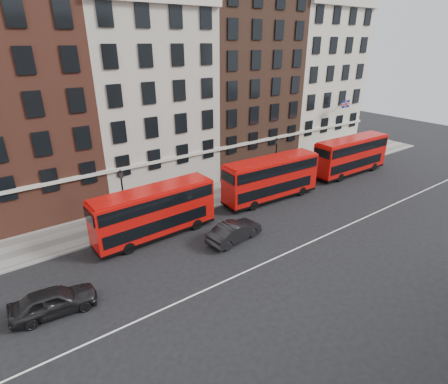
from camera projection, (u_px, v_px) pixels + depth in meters
ground at (248, 251)px, 27.58m from camera, size 120.00×120.00×0.00m
pavement at (183, 204)px, 35.38m from camera, size 80.00×5.00×0.15m
kerb at (195, 213)px, 33.51m from camera, size 80.00×0.30×0.16m
road_centre_line at (265, 263)px, 26.09m from camera, size 70.00×0.12×0.01m
building_terrace at (141, 93)px, 36.67m from camera, size 64.00×11.95×22.00m
bus_b at (154, 211)px, 28.73m from camera, size 10.47×2.87×4.36m
bus_c at (271, 178)px, 35.63m from camera, size 10.77×3.10×4.48m
bus_d at (351, 155)px, 42.66m from camera, size 10.87×2.82×4.54m
car_rear at (54, 301)px, 21.04m from camera, size 5.10×2.47×1.68m
car_front at (235, 231)px, 28.76m from camera, size 5.19×2.43×1.65m
lamp_post_left at (123, 196)px, 29.81m from camera, size 0.44×0.44×5.33m
lamp_post_right at (276, 158)px, 39.40m from camera, size 0.44×0.44×5.33m
traffic_light at (364, 145)px, 46.83m from camera, size 0.25×0.45×3.27m
iron_railings at (172, 192)px, 36.79m from camera, size 6.60×0.06×1.00m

